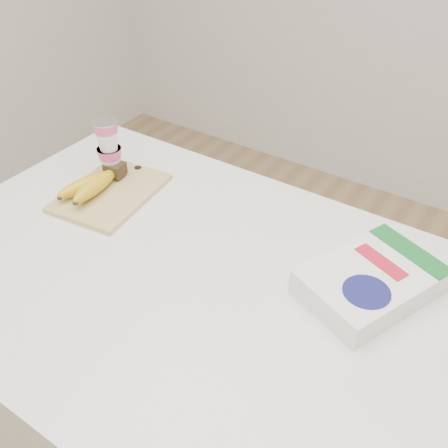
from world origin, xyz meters
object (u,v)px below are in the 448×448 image
Objects in this scene: cereal_box at (370,281)px; bananas at (94,183)px; table at (197,400)px; cutting_board at (111,193)px; yogurt_stack at (109,146)px.

bananas is at bearing -152.80° from cereal_box.
bananas reaches higher than table.
cutting_board is (-0.35, 0.12, 0.48)m from table.
yogurt_stack reaches higher than bananas.
yogurt_stack is at bearing 102.04° from bananas.
table is 6.23× the size of bananas.
yogurt_stack is (-0.40, 0.18, 0.57)m from table.
yogurt_stack reaches higher than table.
yogurt_stack is at bearing 121.74° from cutting_board.
bananas reaches higher than cereal_box.
bananas is 0.63× the size of cereal_box.
table is 3.95× the size of cereal_box.
cereal_box is (0.72, 0.06, -0.01)m from bananas.
bananas is at bearing 165.10° from table.
table is 0.63m from cereal_box.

